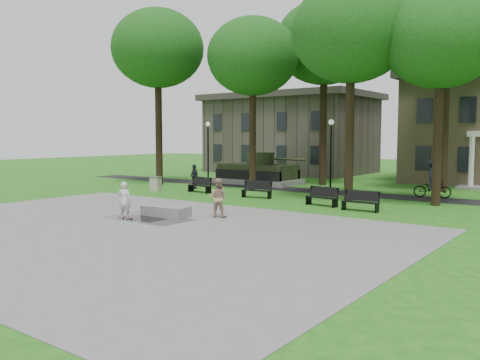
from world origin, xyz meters
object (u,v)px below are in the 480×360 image
object	(u,v)px
skateboarder	(125,200)
trash_bin	(156,184)
concrete_block	(166,211)
park_bench_0	(200,184)
cyclist	(432,182)
friend_watching	(218,198)

from	to	relation	value
skateboarder	trash_bin	distance (m)	11.62
concrete_block	park_bench_0	xyz separation A→B (m)	(-5.18, 8.35, 0.28)
cyclist	trash_bin	bearing A→B (deg)	101.05
concrete_block	friend_watching	bearing A→B (deg)	26.83
trash_bin	cyclist	bearing A→B (deg)	23.79
cyclist	park_bench_0	world-z (taller)	cyclist
concrete_block	skateboarder	xyz separation A→B (m)	(-0.85, -1.69, 0.60)
skateboarder	park_bench_0	xyz separation A→B (m)	(-4.33, 10.04, -0.32)
friend_watching	trash_bin	size ratio (longest dim) A/B	1.82
park_bench_0	concrete_block	bearing A→B (deg)	-50.78
skateboarder	park_bench_0	size ratio (longest dim) A/B	0.89
friend_watching	trash_bin	distance (m)	12.09
concrete_block	friend_watching	distance (m)	2.51
friend_watching	cyclist	world-z (taller)	cyclist
concrete_block	skateboarder	world-z (taller)	skateboarder
friend_watching	trash_bin	world-z (taller)	friend_watching
trash_bin	skateboarder	bearing A→B (deg)	-50.70
friend_watching	park_bench_0	distance (m)	10.34
concrete_block	trash_bin	bearing A→B (deg)	138.35
concrete_block	park_bench_0	bearing A→B (deg)	121.83
concrete_block	friend_watching	world-z (taller)	friend_watching
cyclist	trash_bin	world-z (taller)	cyclist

